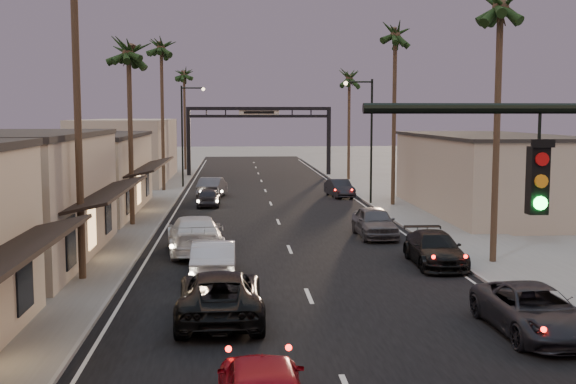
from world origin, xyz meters
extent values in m
plane|color=slate|center=(0.00, 40.00, 0.00)|extent=(200.00, 200.00, 0.00)
cube|color=black|center=(0.00, 45.00, 0.00)|extent=(14.00, 120.00, 0.02)
cube|color=slate|center=(-9.50, 52.00, 0.06)|extent=(5.00, 92.00, 0.12)
cube|color=slate|center=(9.50, 52.00, 0.06)|extent=(5.00, 92.00, 0.12)
cube|color=#C2B194|center=(-13.00, 42.00, 2.50)|extent=(8.00, 16.00, 5.00)
cube|color=#A09380|center=(-13.00, 65.00, 3.00)|extent=(8.00, 20.00, 6.00)
cube|color=#A09380|center=(14.00, 40.00, 2.50)|extent=(8.00, 18.00, 5.00)
cube|color=black|center=(1.80, 4.00, 5.55)|extent=(0.28, 0.22, 1.00)
cube|color=black|center=(-7.40, 70.00, 3.50)|extent=(0.40, 0.40, 7.00)
cube|color=black|center=(7.40, 70.00, 3.50)|extent=(0.40, 0.40, 7.00)
cube|color=black|center=(0.00, 70.00, 7.10)|extent=(15.20, 0.35, 0.35)
cube|color=black|center=(0.00, 70.00, 6.30)|extent=(15.20, 0.30, 0.30)
cube|color=beige|center=(0.00, 69.98, 6.70)|extent=(4.20, 0.12, 1.00)
cylinder|color=black|center=(7.20, 45.00, 4.50)|extent=(0.16, 0.16, 9.00)
cylinder|color=black|center=(6.20, 45.00, 8.80)|extent=(2.00, 0.12, 0.12)
sphere|color=#FFD899|center=(5.30, 45.00, 8.70)|extent=(0.30, 0.30, 0.30)
cylinder|color=black|center=(-7.20, 58.00, 4.50)|extent=(0.16, 0.16, 9.00)
cylinder|color=black|center=(-6.20, 58.00, 8.80)|extent=(2.00, 0.12, 0.12)
sphere|color=#FFD899|center=(-5.30, 58.00, 8.70)|extent=(0.30, 0.30, 0.30)
cylinder|color=#38281C|center=(-8.60, 22.00, 6.50)|extent=(0.28, 0.28, 13.00)
cylinder|color=#38281C|center=(-8.60, 36.00, 5.00)|extent=(0.28, 0.28, 10.00)
sphere|color=black|center=(-8.60, 36.00, 10.60)|extent=(3.20, 3.20, 3.20)
cylinder|color=#38281C|center=(-8.60, 55.00, 6.00)|extent=(0.28, 0.28, 12.00)
sphere|color=black|center=(-8.60, 55.00, 12.60)|extent=(3.20, 3.20, 3.20)
cylinder|color=#38281C|center=(8.60, 24.00, 5.50)|extent=(0.28, 0.28, 11.00)
cylinder|color=#38281C|center=(8.60, 44.00, 6.00)|extent=(0.28, 0.28, 12.00)
sphere|color=black|center=(8.60, 44.00, 12.60)|extent=(3.20, 3.20, 3.20)
cylinder|color=#38281C|center=(8.60, 64.00, 5.00)|extent=(0.28, 0.28, 10.00)
sphere|color=black|center=(8.60, 64.00, 10.60)|extent=(3.20, 3.20, 3.20)
cylinder|color=#38281C|center=(-8.30, 78.00, 5.50)|extent=(0.28, 0.28, 11.00)
sphere|color=black|center=(-8.30, 78.00, 11.60)|extent=(3.20, 3.20, 3.20)
imported|color=black|center=(-3.13, 16.29, 0.80)|extent=(2.72, 5.78, 1.60)
imported|color=#ADAEB3|center=(-3.47, 22.00, 0.79)|extent=(1.69, 4.78, 1.57)
imported|color=silver|center=(-4.51, 27.50, 0.89)|extent=(3.14, 6.38, 1.78)
imported|color=black|center=(-4.47, 44.80, 0.66)|extent=(1.61, 3.92, 1.33)
imported|color=#49484D|center=(-4.37, 50.30, 0.80)|extent=(2.36, 5.06, 1.60)
imported|color=black|center=(6.20, 14.04, 0.72)|extent=(2.49, 5.22, 1.44)
imported|color=black|center=(5.97, 23.88, 0.72)|extent=(2.13, 5.01, 1.44)
imported|color=#444448|center=(4.77, 31.20, 0.81)|extent=(1.99, 4.77, 1.62)
imported|color=black|center=(5.63, 49.83, 0.70)|extent=(2.03, 4.40, 1.40)
camera|label=1|loc=(-2.64, -6.23, 6.52)|focal=45.00mm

